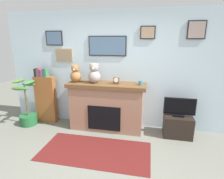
{
  "coord_description": "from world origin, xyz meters",
  "views": [
    {
      "loc": [
        0.73,
        -2.04,
        1.98
      ],
      "look_at": [
        -0.04,
        1.69,
        0.93
      ],
      "focal_mm": 29.21,
      "sensor_mm": 36.0,
      "label": 1
    }
  ],
  "objects_px": {
    "potted_plant": "(28,111)",
    "mantel_clock": "(116,81)",
    "candle_jar": "(141,83)",
    "teddy_bear_tan": "(76,74)",
    "television": "(180,107)",
    "bookshelf": "(46,98)",
    "fireplace": "(107,106)",
    "tv_stand": "(178,126)",
    "teddy_bear_brown": "(94,74)"
  },
  "relations": [
    {
      "from": "mantel_clock",
      "to": "candle_jar",
      "type": "bearing_deg",
      "value": 0.19
    },
    {
      "from": "potted_plant",
      "to": "tv_stand",
      "type": "distance_m",
      "value": 3.42
    },
    {
      "from": "television",
      "to": "candle_jar",
      "type": "distance_m",
      "value": 0.94
    },
    {
      "from": "tv_stand",
      "to": "fireplace",
      "type": "bearing_deg",
      "value": 178.38
    },
    {
      "from": "fireplace",
      "to": "candle_jar",
      "type": "distance_m",
      "value": 0.93
    },
    {
      "from": "bookshelf",
      "to": "television",
      "type": "height_order",
      "value": "bookshelf"
    },
    {
      "from": "bookshelf",
      "to": "teddy_bear_brown",
      "type": "distance_m",
      "value": 1.42
    },
    {
      "from": "tv_stand",
      "to": "teddy_bear_brown",
      "type": "relative_size",
      "value": 1.33
    },
    {
      "from": "teddy_bear_tan",
      "to": "potted_plant",
      "type": "bearing_deg",
      "value": -171.41
    },
    {
      "from": "mantel_clock",
      "to": "teddy_bear_tan",
      "type": "bearing_deg",
      "value": 179.92
    },
    {
      "from": "fireplace",
      "to": "teddy_bear_tan",
      "type": "xyz_separation_m",
      "value": [
        -0.69,
        -0.02,
        0.7
      ]
    },
    {
      "from": "teddy_bear_brown",
      "to": "bookshelf",
      "type": "bearing_deg",
      "value": 176.62
    },
    {
      "from": "potted_plant",
      "to": "tv_stand",
      "type": "bearing_deg",
      "value": 2.58
    },
    {
      "from": "bookshelf",
      "to": "fireplace",
      "type": "bearing_deg",
      "value": -2.11
    },
    {
      "from": "candle_jar",
      "to": "teddy_bear_brown",
      "type": "xyz_separation_m",
      "value": [
        -0.99,
        -0.0,
        0.15
      ]
    },
    {
      "from": "candle_jar",
      "to": "television",
      "type": "bearing_deg",
      "value": -1.93
    },
    {
      "from": "potted_plant",
      "to": "television",
      "type": "xyz_separation_m",
      "value": [
        3.42,
        0.15,
        0.31
      ]
    },
    {
      "from": "potted_plant",
      "to": "candle_jar",
      "type": "bearing_deg",
      "value": 3.94
    },
    {
      "from": "fireplace",
      "to": "teddy_bear_tan",
      "type": "distance_m",
      "value": 0.99
    },
    {
      "from": "teddy_bear_tan",
      "to": "teddy_bear_brown",
      "type": "relative_size",
      "value": 0.89
    },
    {
      "from": "candle_jar",
      "to": "teddy_bear_tan",
      "type": "bearing_deg",
      "value": -179.98
    },
    {
      "from": "bookshelf",
      "to": "mantel_clock",
      "type": "bearing_deg",
      "value": -2.48
    },
    {
      "from": "mantel_clock",
      "to": "bookshelf",
      "type": "bearing_deg",
      "value": 177.52
    },
    {
      "from": "television",
      "to": "candle_jar",
      "type": "bearing_deg",
      "value": 178.07
    },
    {
      "from": "fireplace",
      "to": "mantel_clock",
      "type": "relative_size",
      "value": 12.06
    },
    {
      "from": "potted_plant",
      "to": "teddy_bear_tan",
      "type": "height_order",
      "value": "teddy_bear_tan"
    },
    {
      "from": "teddy_bear_tan",
      "to": "teddy_bear_brown",
      "type": "xyz_separation_m",
      "value": [
        0.43,
        -0.0,
        0.02
      ]
    },
    {
      "from": "bookshelf",
      "to": "candle_jar",
      "type": "distance_m",
      "value": 2.32
    },
    {
      "from": "television",
      "to": "candle_jar",
      "type": "height_order",
      "value": "candle_jar"
    },
    {
      "from": "bookshelf",
      "to": "teddy_bear_tan",
      "type": "distance_m",
      "value": 1.05
    },
    {
      "from": "potted_plant",
      "to": "teddy_bear_tan",
      "type": "xyz_separation_m",
      "value": [
        1.19,
        0.18,
        0.9
      ]
    },
    {
      "from": "bookshelf",
      "to": "tv_stand",
      "type": "relative_size",
      "value": 2.34
    },
    {
      "from": "tv_stand",
      "to": "candle_jar",
      "type": "bearing_deg",
      "value": 178.17
    },
    {
      "from": "television",
      "to": "teddy_bear_brown",
      "type": "relative_size",
      "value": 1.45
    },
    {
      "from": "teddy_bear_tan",
      "to": "mantel_clock",
      "type": "bearing_deg",
      "value": -0.08
    },
    {
      "from": "teddy_bear_tan",
      "to": "teddy_bear_brown",
      "type": "distance_m",
      "value": 0.43
    },
    {
      "from": "tv_stand",
      "to": "bookshelf",
      "type": "bearing_deg",
      "value": 178.13
    },
    {
      "from": "mantel_clock",
      "to": "teddy_bear_tan",
      "type": "distance_m",
      "value": 0.92
    },
    {
      "from": "fireplace",
      "to": "tv_stand",
      "type": "distance_m",
      "value": 1.57
    },
    {
      "from": "fireplace",
      "to": "teddy_bear_brown",
      "type": "distance_m",
      "value": 0.77
    },
    {
      "from": "tv_stand",
      "to": "mantel_clock",
      "type": "xyz_separation_m",
      "value": [
        -1.32,
        0.02,
        0.91
      ]
    },
    {
      "from": "tv_stand",
      "to": "teddy_bear_tan",
      "type": "relative_size",
      "value": 1.49
    },
    {
      "from": "fireplace",
      "to": "candle_jar",
      "type": "bearing_deg",
      "value": -1.39
    },
    {
      "from": "potted_plant",
      "to": "mantel_clock",
      "type": "xyz_separation_m",
      "value": [
        2.1,
        0.18,
        0.8
      ]
    },
    {
      "from": "television",
      "to": "teddy_bear_brown",
      "type": "xyz_separation_m",
      "value": [
        -1.8,
        0.03,
        0.62
      ]
    },
    {
      "from": "fireplace",
      "to": "teddy_bear_brown",
      "type": "bearing_deg",
      "value": -176.04
    },
    {
      "from": "bookshelf",
      "to": "mantel_clock",
      "type": "relative_size",
      "value": 9.51
    },
    {
      "from": "bookshelf",
      "to": "potted_plant",
      "type": "height_order",
      "value": "bookshelf"
    },
    {
      "from": "television",
      "to": "tv_stand",
      "type": "bearing_deg",
      "value": 90.0
    },
    {
      "from": "fireplace",
      "to": "television",
      "type": "height_order",
      "value": "fireplace"
    }
  ]
}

